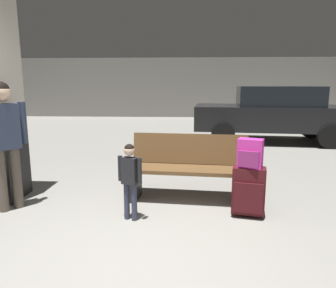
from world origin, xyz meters
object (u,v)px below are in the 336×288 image
at_px(backpack_bright, 250,154).
at_px(parked_car_near, 273,112).
at_px(bench, 188,168).
at_px(adult, 5,133).
at_px(child, 130,174).
at_px(suitcase, 248,191).

distance_m(backpack_bright, parked_car_near, 5.40).
xyz_separation_m(bench, adult, (-2.25, -0.48, 0.54)).
height_order(child, parked_car_near, parked_car_near).
distance_m(suitcase, adult, 3.03).
bearing_deg(parked_car_near, suitcase, -107.56).
xyz_separation_m(suitcase, adult, (-2.95, 0.06, 0.67)).
xyz_separation_m(child, adult, (-1.57, 0.23, 0.43)).
height_order(bench, parked_car_near, parked_car_near).
height_order(bench, child, child).
bearing_deg(bench, parked_car_near, 63.10).
distance_m(bench, child, 0.99).
xyz_separation_m(suitcase, backpack_bright, (-0.00, -0.00, 0.45)).
height_order(bench, suitcase, bench).
distance_m(suitcase, parked_car_near, 5.42).
relative_size(child, parked_car_near, 0.21).
relative_size(backpack_bright, adult, 0.21).
bearing_deg(adult, suitcase, -1.24).
height_order(backpack_bright, child, backpack_bright).
bearing_deg(suitcase, backpack_bright, -175.52).
relative_size(bench, suitcase, 2.71).
height_order(bench, backpack_bright, backpack_bright).
bearing_deg(parked_car_near, adult, -132.02).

